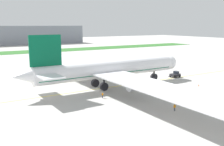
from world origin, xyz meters
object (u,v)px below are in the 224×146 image
object	(u,v)px
pushback_tug	(175,74)
ground_crew_wingwalker_port	(175,107)
airliner_foreground	(108,70)
ground_crew_marshaller_front	(102,95)
traffic_cone_near_nose	(199,85)

from	to	relation	value
pushback_tug	ground_crew_wingwalker_port	xyz separation A→B (m)	(-27.50, -27.46, 0.01)
airliner_foreground	ground_crew_marshaller_front	world-z (taller)	airliner_foreground
pushback_tug	traffic_cone_near_nose	bearing A→B (deg)	-104.76
ground_crew_wingwalker_port	traffic_cone_near_nose	size ratio (longest dim) A/B	2.87
airliner_foreground	pushback_tug	world-z (taller)	airliner_foreground
traffic_cone_near_nose	ground_crew_marshaller_front	bearing A→B (deg)	173.39
ground_crew_wingwalker_port	pushback_tug	bearing A→B (deg)	44.96
airliner_foreground	ground_crew_wingwalker_port	distance (m)	27.21
airliner_foreground	traffic_cone_near_nose	bearing A→B (deg)	-27.38
pushback_tug	airliner_foreground	bearing A→B (deg)	-178.65
ground_crew_wingwalker_port	ground_crew_marshaller_front	xyz separation A→B (m)	(-8.69, 17.34, -0.07)
airliner_foreground	traffic_cone_near_nose	size ratio (longest dim) A/B	155.36
pushback_tug	ground_crew_wingwalker_port	distance (m)	38.86
pushback_tug	ground_crew_marshaller_front	bearing A→B (deg)	-164.38
ground_crew_wingwalker_port	ground_crew_marshaller_front	distance (m)	19.40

